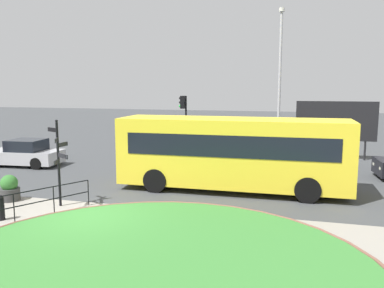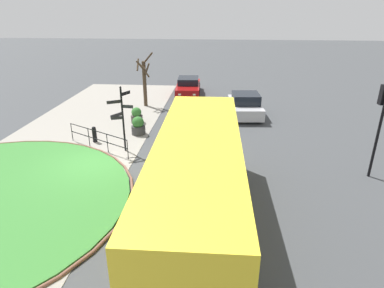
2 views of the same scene
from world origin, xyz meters
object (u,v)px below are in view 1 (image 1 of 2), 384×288
Objects in this scene: signpost_directional at (58,157)px; lamppost_tall at (280,81)px; billboard_left at (336,122)px; planter_near_signpost at (9,189)px; bus_yellow at (232,152)px; bollard_foreground at (1,208)px; car_near_lane at (25,154)px; traffic_light_near at (184,113)px.

signpost_directional is 14.09m from lamppost_tall.
planter_near_signpost is at bearing -136.08° from billboard_left.
signpost_directional is 0.69× the size of billboard_left.
bus_yellow is 1.08× the size of lamppost_tall.
car_near_lane is (-5.30, 8.09, 0.23)m from bollard_foreground.
traffic_light_near reaches higher than planter_near_signpost.
lamppost_tall is (8.21, 13.62, 4.28)m from bollard_foreground.
billboard_left is (10.55, 12.88, 0.42)m from signpost_directional.
lamppost_tall reaches higher than bollard_foreground.
lamppost_tall is (13.51, 5.53, 4.06)m from car_near_lane.
billboard_left reaches higher than planter_near_signpost.
signpost_directional is 2.72m from planter_near_signpost.
lamppost_tall is at bearing -176.02° from traffic_light_near.
lamppost_tall is at bearing -162.30° from billboard_left.
planter_near_signpost is at bearing -129.36° from lamppost_tall.
signpost_directional is at bearing 76.88° from traffic_light_near.
planter_near_signpost is (-8.04, -3.82, -1.18)m from bus_yellow.
bus_yellow is 10.16m from billboard_left.
bollard_foreground is 0.18× the size of billboard_left.
car_near_lane is at bearing 25.60° from traffic_light_near.
signpost_directional is 8.95m from car_near_lane.
lamppost_tall is 4.30m from billboard_left.
car_near_lane is at bearing 135.34° from signpost_directional.
signpost_directional is 11.03m from traffic_light_near.
traffic_light_near is 3.73× the size of planter_near_signpost.
car_near_lane is (-6.31, 6.23, -1.19)m from signpost_directional.
signpost_directional is 6.96m from bus_yellow.
lamppost_tall is (1.49, 7.79, 3.08)m from bus_yellow.
bus_yellow reaches higher than bollard_foreground.
bollard_foreground is 0.84× the size of planter_near_signpost.
car_near_lane is 7.27m from planter_near_signpost.
car_near_lane is at bearing -11.36° from bus_yellow.
signpost_directional is at bearing -3.68° from planter_near_signpost.
billboard_left is (4.84, 8.91, 0.63)m from bus_yellow.
signpost_directional is 2.54m from bollard_foreground.
signpost_directional is 0.84× the size of traffic_light_near.
traffic_light_near is 9.22m from billboard_left.
signpost_directional is 3.72× the size of bollard_foreground.
planter_near_signpost is (-3.89, -10.73, -2.33)m from traffic_light_near.
bus_yellow is at bearing -119.26° from billboard_left.
traffic_light_near reaches higher than billboard_left.
traffic_light_near is 6.02m from lamppost_tall.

